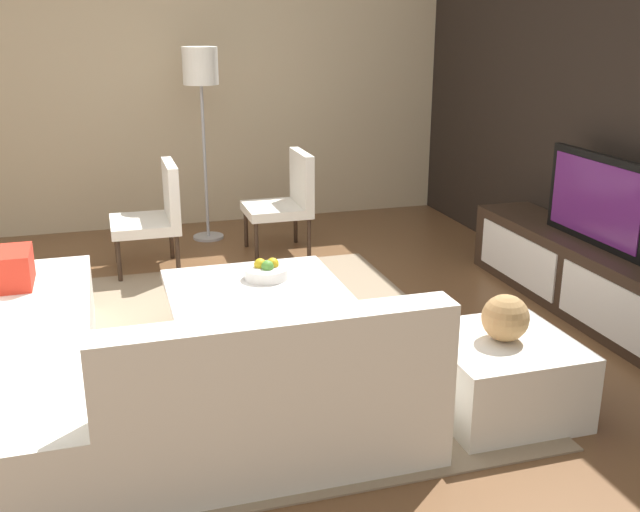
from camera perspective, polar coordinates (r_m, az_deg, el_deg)
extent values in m
plane|color=brown|center=(4.54, -5.76, -7.64)|extent=(14.00, 14.00, 0.00)
cube|color=#C6B28E|center=(7.31, -9.55, 13.37)|extent=(0.12, 5.20, 2.80)
cube|color=gray|center=(4.63, -6.00, -7.06)|extent=(3.18, 2.66, 0.01)
cube|color=#332319|center=(5.38, 20.07, -1.62)|extent=(2.36, 0.46, 0.50)
cube|color=white|center=(5.68, 14.94, -0.13)|extent=(1.00, 0.01, 0.35)
cube|color=white|center=(4.85, 21.55, -3.95)|extent=(1.00, 0.01, 0.35)
cube|color=black|center=(5.24, 20.71, 4.09)|extent=(1.01, 0.05, 0.61)
cube|color=#591E66|center=(5.22, 20.46, 4.08)|extent=(0.91, 0.01, 0.51)
cube|color=white|center=(4.25, -22.92, -7.93)|extent=(2.46, 0.85, 0.40)
cube|color=white|center=(3.55, -4.33, -11.67)|extent=(0.85, 1.54, 0.40)
cube|color=white|center=(3.08, -3.13, -8.19)|extent=(0.18, 1.54, 0.40)
cube|color=red|center=(4.82, -22.57, -0.86)|extent=(0.36, 0.20, 0.22)
cube|color=red|center=(3.54, 1.74, -7.55)|extent=(0.60, 0.44, 0.06)
cube|color=#332319|center=(4.58, -4.84, -5.11)|extent=(0.86, 0.85, 0.33)
cube|color=white|center=(4.51, -4.90, -2.89)|extent=(1.08, 1.06, 0.05)
cylinder|color=#332319|center=(6.33, -15.48, 1.12)|extent=(0.04, 0.04, 0.38)
cylinder|color=#332319|center=(5.86, -15.32, -0.21)|extent=(0.04, 0.04, 0.38)
cylinder|color=#332319|center=(6.35, -11.44, 1.47)|extent=(0.04, 0.04, 0.38)
cylinder|color=#332319|center=(5.89, -10.96, 0.18)|extent=(0.04, 0.04, 0.38)
cube|color=white|center=(6.05, -13.43, 2.39)|extent=(0.57, 0.53, 0.08)
cube|color=white|center=(6.00, -11.47, 5.01)|extent=(0.57, 0.08, 0.45)
cylinder|color=#A5A5AA|center=(6.93, -8.63, 1.48)|extent=(0.28, 0.28, 0.02)
cylinder|color=#A5A5AA|center=(6.77, -8.90, 7.17)|extent=(0.03, 0.03, 1.38)
cylinder|color=white|center=(6.67, -9.26, 14.34)|extent=(0.31, 0.31, 0.32)
cube|color=white|center=(3.95, 13.81, -8.96)|extent=(0.70, 0.70, 0.40)
cylinder|color=silver|center=(4.67, -4.18, -1.32)|extent=(0.28, 0.28, 0.07)
sphere|color=#4C8C33|center=(4.64, -4.09, -0.81)|extent=(0.08, 0.08, 0.08)
sphere|color=gold|center=(4.68, -3.69, -0.60)|extent=(0.08, 0.08, 0.08)
sphere|color=gold|center=(4.68, -4.66, -0.65)|extent=(0.08, 0.08, 0.08)
cylinder|color=#332319|center=(6.58, -5.76, 2.32)|extent=(0.04, 0.04, 0.38)
cylinder|color=#332319|center=(6.16, -4.95, 1.25)|extent=(0.04, 0.04, 0.38)
cylinder|color=#332319|center=(6.68, -1.91, 2.63)|extent=(0.04, 0.04, 0.38)
cylinder|color=#332319|center=(6.26, -0.86, 1.60)|extent=(0.04, 0.04, 0.38)
cube|color=white|center=(6.37, -3.40, 3.61)|extent=(0.53, 0.54, 0.08)
cube|color=white|center=(6.36, -1.43, 6.08)|extent=(0.53, 0.08, 0.45)
sphere|color=#AD8451|center=(3.82, 14.16, -4.67)|extent=(0.24, 0.24, 0.24)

